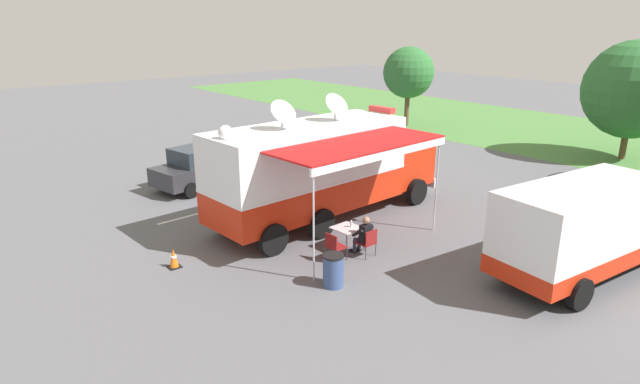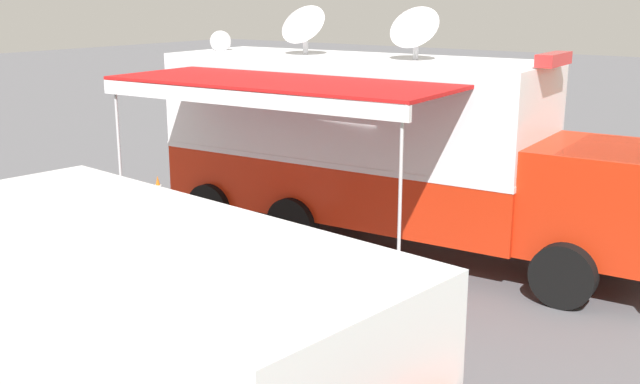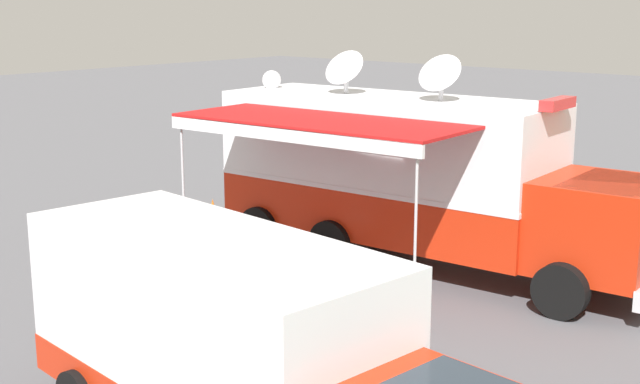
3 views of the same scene
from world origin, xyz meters
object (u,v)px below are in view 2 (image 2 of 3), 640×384
Objects in this scene: folding_table at (249,231)px; folding_chair_beside_table at (198,237)px; trash_bin at (105,246)px; traffic_cone at (158,189)px; folding_chair_at_table at (223,254)px; seated_responder at (230,243)px; car_behind_truck at (459,141)px; command_truck at (387,144)px; water_bottle at (252,224)px.

folding_chair_beside_table is (0.39, -0.85, -0.16)m from folding_table.
folding_chair_beside_table is 1.57m from trash_bin.
folding_chair_at_table is at bearing 58.42° from traffic_cone.
car_behind_truck is (-9.43, -0.54, 0.23)m from seated_responder.
seated_responder is at bearing 60.00° from traffic_cone.
command_truck is 5.34m from trash_bin.
car_behind_truck reaches higher than folding_chair_beside_table.
folding_table is 0.19× the size of car_behind_truck.
folding_table is 0.97× the size of folding_chair_at_table.
seated_responder is at bearing 0.46° from water_bottle.
command_truck is at bearing 14.31° from car_behind_truck.
car_behind_truck is (-9.21, 0.44, 0.37)m from folding_chair_beside_table.
trash_bin reaches higher than folding_chair_at_table.
traffic_cone is (-2.25, -4.85, -0.55)m from water_bottle.
water_bottle is at bearing -179.54° from seated_responder.
trash_bin is (1.18, -1.04, -0.06)m from folding_chair_beside_table.
water_bottle is at bearing -178.83° from folding_chair_at_table.
trash_bin is at bearing -69.21° from folding_chair_at_table.
folding_chair_beside_table is 0.20× the size of car_behind_truck.
command_truck is at bearing 144.96° from folding_chair_beside_table.
traffic_cone is (-2.58, -3.88, -0.23)m from folding_chair_beside_table.
traffic_cone is at bearing -120.00° from seated_responder.
seated_responder reaches higher than traffic_cone.
folding_chair_beside_table is at bearing -112.65° from folding_chair_at_table.
seated_responder is 2.16× the size of traffic_cone.
folding_chair_beside_table reaches higher than folding_table.
traffic_cone is at bearing -86.73° from command_truck.
folding_chair_beside_table is 4.66m from traffic_cone.
folding_table is at bearing 2.65° from car_behind_truck.
traffic_cone is at bearing -114.89° from folding_table.
seated_responder is 0.28× the size of car_behind_truck.
water_bottle reaches higher than traffic_cone.
car_behind_truck reaches higher than folding_table.
trash_bin is (0.77, -2.03, -0.06)m from folding_chair_at_table.
car_behind_truck is at bearing 146.91° from traffic_cone.
traffic_cone is (-2.19, -4.73, -0.39)m from folding_table.
trash_bin is at bearing -64.59° from seated_responder.
command_truck reaches higher than traffic_cone.
command_truck is at bearing 154.70° from folding_table.
folding_chair_at_table is at bearing 67.35° from folding_chair_beside_table.
folding_chair_beside_table is at bearing -71.10° from water_bottle.
trash_bin is at bearing -50.26° from folding_table.
seated_responder is at bearing -176.71° from folding_chair_at_table.
folding_table is at bearing -25.30° from command_truck.
folding_table is at bearing -170.04° from folding_chair_at_table.
command_truck is 3.01m from water_bottle.
water_bottle reaches higher than folding_chair_beside_table.
folding_table is 0.95m from folding_chair_beside_table.
command_truck is 11.05× the size of folding_chair_beside_table.
car_behind_truck is at bearing -165.69° from command_truck.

